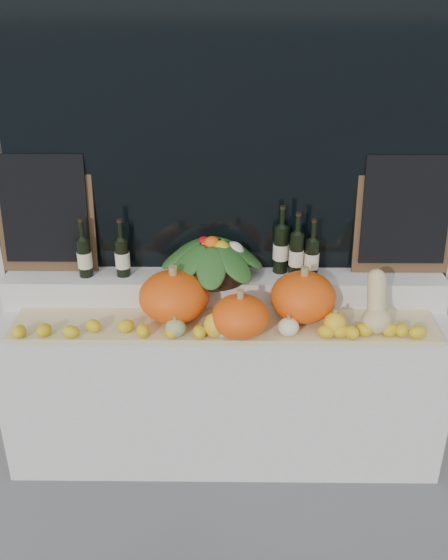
# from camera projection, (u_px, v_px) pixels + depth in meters

# --- Properties ---
(storefront_facade) EXTENTS (7.00, 0.94, 4.50)m
(storefront_facade) POSITION_uv_depth(u_px,v_px,m) (226.00, 18.00, 3.23)
(storefront_facade) COLOR beige
(storefront_facade) RESTS_ON ground
(display_sill) EXTENTS (2.30, 0.55, 0.88)m
(display_sill) POSITION_uv_depth(u_px,v_px,m) (224.00, 385.00, 3.41)
(display_sill) COLOR silver
(display_sill) RESTS_ON ground
(rear_tier) EXTENTS (2.30, 0.25, 0.16)m
(rear_tier) POSITION_uv_depth(u_px,v_px,m) (224.00, 288.00, 3.30)
(rear_tier) COLOR silver
(rear_tier) RESTS_ON display_sill
(straw_bedding) EXTENTS (2.10, 0.32, 0.02)m
(straw_bedding) POSITION_uv_depth(u_px,v_px,m) (224.00, 325.00, 3.09)
(straw_bedding) COLOR tan
(straw_bedding) RESTS_ON display_sill
(pumpkin_left) EXTENTS (0.35, 0.35, 0.25)m
(pumpkin_left) POSITION_uv_depth(u_px,v_px,m) (174.00, 296.00, 3.07)
(pumpkin_left) COLOR #FA540D
(pumpkin_left) RESTS_ON straw_bedding
(pumpkin_right) EXTENTS (0.42, 0.42, 0.24)m
(pumpkin_right) POSITION_uv_depth(u_px,v_px,m) (303.00, 297.00, 3.07)
(pumpkin_right) COLOR #FA540D
(pumpkin_right) RESTS_ON straw_bedding
(pumpkin_center) EXTENTS (0.34, 0.34, 0.20)m
(pumpkin_center) POSITION_uv_depth(u_px,v_px,m) (240.00, 317.00, 2.94)
(pumpkin_center) COLOR #FA540D
(pumpkin_center) RESTS_ON straw_bedding
(butternut_squash) EXTENTS (0.14, 0.21, 0.29)m
(butternut_squash) POSITION_uv_depth(u_px,v_px,m) (376.00, 306.00, 2.99)
(butternut_squash) COLOR #D8BC7F
(butternut_squash) RESTS_ON straw_bedding
(decorative_gourds) EXTENTS (0.86, 0.14, 0.14)m
(decorative_gourds) POSITION_uv_depth(u_px,v_px,m) (252.00, 326.00, 2.96)
(decorative_gourds) COLOR #3E6C20
(decorative_gourds) RESTS_ON straw_bedding
(lemon_heap) EXTENTS (2.20, 0.16, 0.06)m
(lemon_heap) POSITION_uv_depth(u_px,v_px,m) (224.00, 329.00, 2.97)
(lemon_heap) COLOR gold
(lemon_heap) RESTS_ON straw_bedding
(produce_bowl) EXTENTS (0.56, 0.56, 0.23)m
(produce_bowl) POSITION_uv_depth(u_px,v_px,m) (212.00, 257.00, 3.21)
(produce_bowl) COLOR black
(produce_bowl) RESTS_ON rear_tier
(wine_bottle_far_left) EXTENTS (0.08, 0.08, 0.32)m
(wine_bottle_far_left) POSITION_uv_depth(u_px,v_px,m) (85.00, 257.00, 3.21)
(wine_bottle_far_left) COLOR black
(wine_bottle_far_left) RESTS_ON rear_tier
(wine_bottle_near_left) EXTENTS (0.08, 0.08, 0.31)m
(wine_bottle_near_left) POSITION_uv_depth(u_px,v_px,m) (122.00, 257.00, 3.21)
(wine_bottle_near_left) COLOR black
(wine_bottle_near_left) RESTS_ON rear_tier
(wine_bottle_tall) EXTENTS (0.08, 0.08, 0.37)m
(wine_bottle_tall) POSITION_uv_depth(u_px,v_px,m) (281.00, 249.00, 3.24)
(wine_bottle_tall) COLOR black
(wine_bottle_tall) RESTS_ON rear_tier
(wine_bottle_near_right) EXTENTS (0.08, 0.08, 0.35)m
(wine_bottle_near_right) POSITION_uv_depth(u_px,v_px,m) (296.00, 255.00, 3.19)
(wine_bottle_near_right) COLOR black
(wine_bottle_near_right) RESTS_ON rear_tier
(wine_bottle_far_right) EXTENTS (0.08, 0.08, 0.32)m
(wine_bottle_far_right) POSITION_uv_depth(u_px,v_px,m) (312.00, 258.00, 3.20)
(wine_bottle_far_right) COLOR black
(wine_bottle_far_right) RESTS_ON rear_tier
(chalkboard_left) EXTENTS (0.50, 0.10, 0.62)m
(chalkboard_left) POSITION_uv_depth(u_px,v_px,m) (45.00, 211.00, 3.19)
(chalkboard_left) COLOR #4C331E
(chalkboard_left) RESTS_ON rear_tier
(chalkboard_right) EXTENTS (0.50, 0.10, 0.62)m
(chalkboard_right) POSITION_uv_depth(u_px,v_px,m) (405.00, 213.00, 3.17)
(chalkboard_right) COLOR #4C331E
(chalkboard_right) RESTS_ON rear_tier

